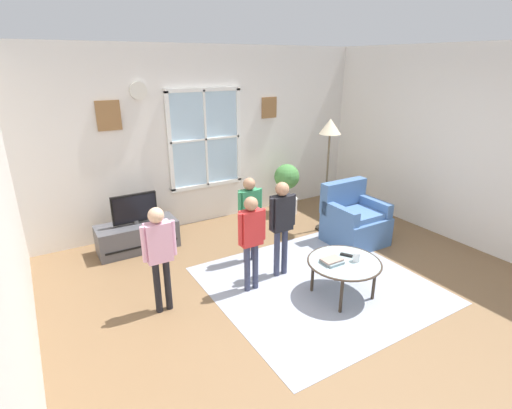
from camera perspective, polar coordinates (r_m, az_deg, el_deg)
name	(u,v)px	position (r m, az deg, el deg)	size (l,w,h in m)	color
ground_plane	(317,300)	(4.58, 8.89, -13.53)	(6.07, 6.15, 0.02)	brown
back_wall	(207,137)	(6.34, -7.09, 9.75)	(5.47, 0.17, 2.76)	silver
side_wall_right	(485,151)	(6.15, 30.38, 6.79)	(0.12, 5.55, 2.76)	silver
area_rug	(318,284)	(4.82, 9.00, -11.44)	(2.43, 2.36, 0.01)	#999EAD
tv_stand	(138,236)	(5.76, -16.88, -4.46)	(1.09, 0.47, 0.39)	#4C4C51
television	(134,208)	(5.60, -17.30, -0.55)	(0.61, 0.08, 0.43)	#4C4C4C
armchair	(354,221)	(5.87, 14.07, -2.34)	(0.76, 0.74, 0.87)	#476B9E
coffee_table	(344,263)	(4.49, 12.73, -8.38)	(0.82, 0.82, 0.43)	#99B2B7
book_stack	(332,261)	(4.41, 10.99, -8.08)	(0.22, 0.20, 0.05)	gray
cup	(357,257)	(4.49, 14.45, -7.40)	(0.08, 0.08, 0.11)	white
remote_near_books	(346,255)	(4.60, 13.05, -7.19)	(0.04, 0.14, 0.02)	black
person_black_shirt	(282,218)	(4.66, 3.75, -2.04)	(0.36, 0.16, 1.21)	#333851
person_red_shirt	(251,233)	(4.35, -0.71, -4.21)	(0.34, 0.16, 1.14)	#333851
person_green_shirt	(249,210)	(5.00, -0.96, -0.82)	(0.35, 0.16, 1.15)	#333851
person_pink_shirt	(159,248)	(4.09, -13.96, -6.21)	(0.35, 0.16, 1.17)	black
potted_plant_by_window	(287,187)	(6.75, 4.47, 2.60)	(0.43, 0.43, 0.87)	silver
floor_lamp	(330,138)	(5.90, 10.67, 9.49)	(0.32, 0.32, 1.73)	black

